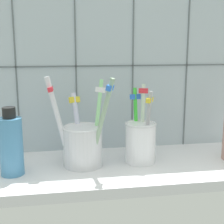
% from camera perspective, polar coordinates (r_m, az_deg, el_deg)
% --- Properties ---
extents(counter_slab, '(0.64, 0.22, 0.02)m').
position_cam_1_polar(counter_slab, '(0.68, 0.13, -9.92)').
color(counter_slab, silver).
rests_on(counter_slab, ground).
extents(tile_wall_back, '(0.64, 0.02, 0.45)m').
position_cam_1_polar(tile_wall_back, '(0.75, -1.37, 9.03)').
color(tile_wall_back, '#B2C1CC').
rests_on(tile_wall_back, ground).
extents(toothbrush_cup_left, '(0.13, 0.11, 0.18)m').
position_cam_1_polar(toothbrush_cup_left, '(0.66, -5.10, -5.29)').
color(toothbrush_cup_left, silver).
rests_on(toothbrush_cup_left, counter_slab).
extents(toothbrush_cup_right, '(0.06, 0.07, 0.16)m').
position_cam_1_polar(toothbrush_cup_right, '(0.68, 4.96, -4.82)').
color(toothbrush_cup_right, white).
rests_on(toothbrush_cup_right, counter_slab).
extents(soap_bottle, '(0.04, 0.04, 0.13)m').
position_cam_1_polar(soap_bottle, '(0.64, -17.06, -5.44)').
color(soap_bottle, '#4C8EC0').
rests_on(soap_bottle, counter_slab).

